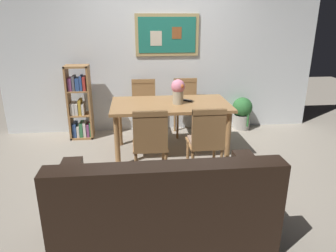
% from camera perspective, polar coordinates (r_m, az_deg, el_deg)
% --- Properties ---
extents(ground_plane, '(12.00, 12.00, 0.00)m').
position_cam_1_polar(ground_plane, '(4.13, 0.73, -7.48)').
color(ground_plane, gray).
extents(wall_back_with_painting, '(5.20, 0.14, 2.60)m').
position_cam_1_polar(wall_back_with_painting, '(5.28, -1.22, 13.21)').
color(wall_back_with_painting, silver).
rests_on(wall_back_with_painting, ground_plane).
extents(dining_table, '(1.62, 0.90, 0.74)m').
position_cam_1_polar(dining_table, '(4.33, 0.45, 3.03)').
color(dining_table, '#9E7042').
rests_on(dining_table, ground_plane).
extents(dining_chair_near_left, '(0.40, 0.41, 0.91)m').
position_cam_1_polar(dining_chair_near_left, '(3.56, -3.26, -2.58)').
color(dining_chair_near_left, '#9E7042').
rests_on(dining_chair_near_left, ground_plane).
extents(dining_chair_far_right, '(0.40, 0.41, 0.91)m').
position_cam_1_polar(dining_chair_far_right, '(5.17, 3.28, 4.40)').
color(dining_chair_far_right, '#9E7042').
rests_on(dining_chair_far_right, ground_plane).
extents(dining_chair_near_right, '(0.40, 0.41, 0.91)m').
position_cam_1_polar(dining_chair_near_right, '(3.65, 7.00, -2.16)').
color(dining_chair_near_right, '#9E7042').
rests_on(dining_chair_near_right, ground_plane).
extents(dining_chair_far_left, '(0.40, 0.41, 0.91)m').
position_cam_1_polar(dining_chair_far_left, '(5.10, -4.40, 4.16)').
color(dining_chair_far_left, '#9E7042').
rests_on(dining_chair_far_left, ground_plane).
extents(leather_couch, '(1.80, 0.84, 0.84)m').
position_cam_1_polar(leather_couch, '(2.77, -0.93, -14.71)').
color(leather_couch, black).
rests_on(leather_couch, ground_plane).
extents(bookshelf, '(0.36, 0.28, 1.17)m').
position_cam_1_polar(bookshelf, '(5.15, -15.75, 3.52)').
color(bookshelf, '#9E7042').
rests_on(bookshelf, ground_plane).
extents(potted_ivy, '(0.34, 0.34, 0.56)m').
position_cam_1_polar(potted_ivy, '(5.58, 13.34, 2.42)').
color(potted_ivy, '#B2ADA3').
rests_on(potted_ivy, ground_plane).
extents(flower_vase, '(0.19, 0.20, 0.33)m').
position_cam_1_polar(flower_vase, '(4.24, 1.84, 6.58)').
color(flower_vase, tan).
rests_on(flower_vase, dining_table).
extents(tv_remote, '(0.15, 0.13, 0.02)m').
position_cam_1_polar(tv_remote, '(4.42, 3.45, 4.69)').
color(tv_remote, black).
rests_on(tv_remote, dining_table).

